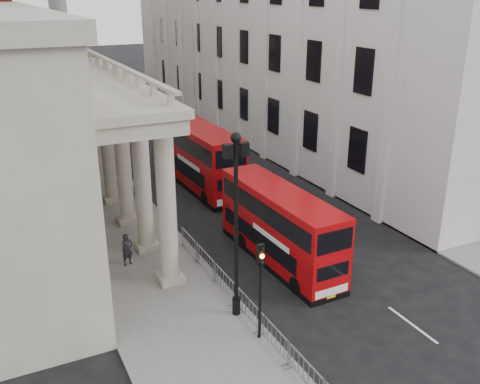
{
  "coord_description": "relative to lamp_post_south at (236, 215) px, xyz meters",
  "views": [
    {
      "loc": [
        -9.45,
        -14.39,
        13.71
      ],
      "look_at": [
        2.45,
        9.83,
        3.43
      ],
      "focal_mm": 40.0,
      "sensor_mm": 36.0,
      "label": 1
    }
  ],
  "objects": [
    {
      "name": "ground",
      "position": [
        0.6,
        -4.0,
        -4.91
      ],
      "size": [
        260.0,
        260.0,
        0.0
      ],
      "primitive_type": "plane",
      "color": "black",
      "rests_on": "ground"
    },
    {
      "name": "bus_far",
      "position": [
        4.91,
        16.45,
        -2.53
      ],
      "size": [
        2.83,
        10.61,
        4.55
      ],
      "rotation": [
        0.0,
        0.0,
        0.03
      ],
      "color": "#AC070B",
      "rests_on": "ground"
    },
    {
      "name": "crowd_barriers",
      "position": [
        0.25,
        -1.77,
        -4.24
      ],
      "size": [
        0.5,
        18.75,
        1.1
      ],
      "color": "gray",
      "rests_on": "sidewalk_west"
    },
    {
      "name": "lamp_post_north",
      "position": [
        0.0,
        32.0,
        0.0
      ],
      "size": [
        1.05,
        0.44,
        8.32
      ],
      "color": "black",
      "rests_on": "sidewalk_west"
    },
    {
      "name": "pedestrian_b",
      "position": [
        -4.67,
        9.11,
        -4.02
      ],
      "size": [
        0.8,
        0.65,
        1.55
      ],
      "primitive_type": "imported",
      "rotation": [
        0.0,
        0.0,
        3.05
      ],
      "color": "black",
      "rests_on": "sidewalk_west"
    },
    {
      "name": "sidewalk_east",
      "position": [
        14.1,
        26.0,
        -4.85
      ],
      "size": [
        3.0,
        140.0,
        0.12
      ],
      "primitive_type": "cube",
      "color": "slate",
      "rests_on": "ground"
    },
    {
      "name": "pedestrian_c",
      "position": [
        -2.3,
        19.63,
        -3.91
      ],
      "size": [
        0.94,
        0.7,
        1.75
      ],
      "primitive_type": "imported",
      "rotation": [
        0.0,
        0.0,
        6.1
      ],
      "color": "black",
      "rests_on": "sidewalk_west"
    },
    {
      "name": "lamp_post_mid",
      "position": [
        0.0,
        16.0,
        0.0
      ],
      "size": [
        1.05,
        0.44,
        8.32
      ],
      "color": "black",
      "rests_on": "sidewalk_west"
    },
    {
      "name": "pedestrian_a",
      "position": [
        -3.14,
        6.59,
        -3.91
      ],
      "size": [
        0.73,
        0.58,
        1.75
      ],
      "primitive_type": "imported",
      "rotation": [
        0.0,
        0.0,
        0.29
      ],
      "color": "black",
      "rests_on": "sidewalk_west"
    },
    {
      "name": "east_building",
      "position": [
        16.6,
        28.0,
        7.59
      ],
      "size": [
        8.0,
        55.0,
        25.0
      ],
      "primitive_type": "cube",
      "color": "beige",
      "rests_on": "ground"
    },
    {
      "name": "traffic_light",
      "position": [
        0.1,
        -2.02,
        -1.8
      ],
      "size": [
        0.28,
        0.33,
        4.3
      ],
      "color": "black",
      "rests_on": "sidewalk_west"
    },
    {
      "name": "lamp_post_south",
      "position": [
        0.0,
        0.0,
        0.0
      ],
      "size": [
        1.05,
        0.44,
        8.32
      ],
      "color": "black",
      "rests_on": "sidewalk_west"
    },
    {
      "name": "sidewalk_west",
      "position": [
        -2.4,
        26.0,
        -4.85
      ],
      "size": [
        6.0,
        140.0,
        0.12
      ],
      "primitive_type": "cube",
      "color": "slate",
      "rests_on": "ground"
    },
    {
      "name": "kerb",
      "position": [
        0.55,
        26.0,
        -4.84
      ],
      "size": [
        0.2,
        140.0,
        0.14
      ],
      "primitive_type": "cube",
      "color": "slate",
      "rests_on": "ground"
    },
    {
      "name": "bus_near",
      "position": [
        4.33,
        3.67,
        -2.81
      ],
      "size": [
        2.5,
        9.35,
        4.01
      ],
      "rotation": [
        0.0,
        0.0,
        0.03
      ],
      "color": "#A6070A",
      "rests_on": "ground"
    }
  ]
}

